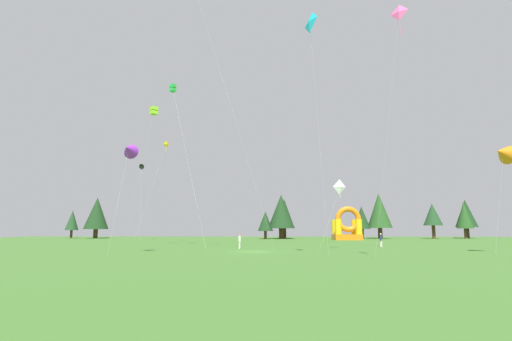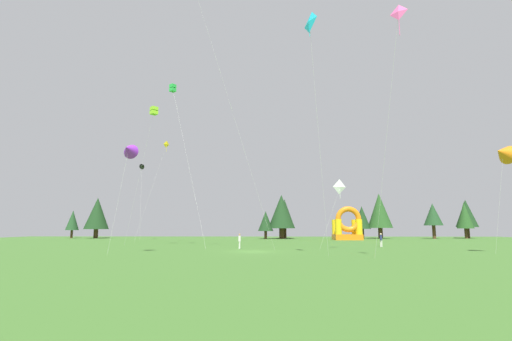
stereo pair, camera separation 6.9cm
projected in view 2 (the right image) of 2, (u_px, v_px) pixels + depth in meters
ground_plane at (254, 252)px, 36.93m from camera, size 120.00×120.00×0.00m
kite_purple_delta at (129, 150)px, 33.51m from camera, size 2.12×1.43×10.00m
kite_yellow_diamond at (166, 146)px, 60.34m from camera, size 4.85×0.90×15.90m
kite_green_box at (173, 89)px, 46.58m from camera, size 5.60×4.37×19.93m
kite_orange_delta at (503, 153)px, 33.54m from camera, size 2.40×2.54×9.94m
kite_cyan_diamond at (308, 24)px, 29.29m from camera, size 2.32×5.54×18.86m
kite_lime_box at (154, 111)px, 47.44m from camera, size 5.33×5.50×17.43m
kite_pink_diamond at (398, 16)px, 25.50m from camera, size 1.02×6.51×17.26m
kite_white_diamond at (340, 188)px, 41.13m from camera, size 2.88×1.34×7.27m
kite_black_parafoil at (142, 167)px, 70.48m from camera, size 2.37×4.88×14.31m
person_left_edge at (240, 240)px, 42.09m from camera, size 0.39×0.39×1.67m
person_far_side at (381, 239)px, 45.77m from camera, size 0.40×0.40×1.66m
inflatable_red_slide at (347, 228)px, 70.65m from camera, size 5.04×4.45×6.23m
tree_row_0 at (73, 220)px, 82.23m from camera, size 2.77×2.77×6.01m
tree_row_1 at (97, 213)px, 82.06m from camera, size 5.18×5.18×8.81m
tree_row_2 at (266, 221)px, 77.26m from camera, size 3.12×3.12×5.63m
tree_row_3 at (281, 212)px, 78.68m from camera, size 5.66×5.66×9.14m
tree_row_4 at (285, 212)px, 81.78m from camera, size 3.95×3.95×8.42m
tree_row_5 at (362, 218)px, 80.14m from camera, size 3.47×3.47×6.81m
tree_row_6 at (379, 211)px, 80.24m from camera, size 5.19×5.19×9.56m
tree_row_7 at (433, 215)px, 78.90m from camera, size 3.83×3.83×7.34m
tree_row_8 at (465, 215)px, 80.08m from camera, size 3.36×3.36×7.71m
tree_row_9 at (466, 214)px, 81.62m from camera, size 4.51×4.51×8.32m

